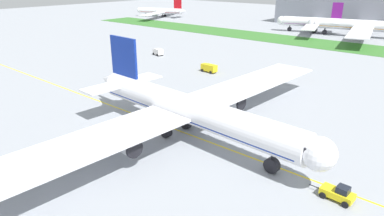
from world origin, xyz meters
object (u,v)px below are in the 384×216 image
Objects in this scene: airliner_foreground at (187,109)px; service_truck_baggage_loader at (209,68)px; pushback_tug at (338,193)px; ground_crew_wingwalker_port at (159,123)px; parked_airliner_far_centre at (312,22)px; service_truck_fuel_bowser at (158,52)px; ground_crew_wingwalker_starboard at (124,122)px; parked_airliner_far_right at (361,25)px; parked_airliner_far_left at (161,11)px.

airliner_foreground is 47.14m from service_truck_baggage_loader.
pushback_tug is 3.73× the size of ground_crew_wingwalker_port.
airliner_foreground is at bearing 4.47° from ground_crew_wingwalker_port.
airliner_foreground is 143.26m from parked_airliner_far_centre.
airliner_foreground reaches higher than parked_airliner_far_centre.
service_truck_fuel_bowser is (-83.71, 47.74, 0.37)m from pushback_tug.
service_truck_fuel_bowser is (-42.55, 50.83, 0.45)m from ground_crew_wingwalker_starboard.
parked_airliner_far_right is at bearing 105.07° from pushback_tug.
parked_airliner_far_centre is 0.70× the size of parked_airliner_far_right.
parked_airliner_far_centre is at bearing -177.29° from parked_airliner_far_right.
ground_crew_wingwalker_port is 0.30× the size of service_truck_baggage_loader.
parked_airliner_far_left is at bearing 133.10° from ground_crew_wingwalker_starboard.
parked_airliner_far_centre is (-34.00, 139.17, -0.32)m from airliner_foreground.
pushback_tug is at bearing -37.19° from service_truck_baggage_loader.
pushback_tug is at bearing -29.70° from service_truck_fuel_bowser.
parked_airliner_far_left reaches higher than ground_crew_wingwalker_port.
parked_airliner_far_left reaches higher than service_truck_baggage_loader.
service_truck_baggage_loader is 0.10× the size of parked_airliner_far_centre.
service_truck_baggage_loader reaches higher than ground_crew_wingwalker_starboard.
service_truck_baggage_loader reaches higher than pushback_tug.
parked_airliner_far_right is (-38.17, 141.71, 4.58)m from pushback_tug.
parked_airliner_far_centre reaches higher than service_truck_baggage_loader.
airliner_foreground is 8.38m from ground_crew_wingwalker_port.
service_truck_baggage_loader and service_truck_fuel_bowser have the same top height.
parked_airliner_far_centre is at bearing 100.96° from ground_crew_wingwalker_port.
ground_crew_wingwalker_port is (-35.32, 0.85, -0.04)m from pushback_tug.
service_truck_baggage_loader is 1.12× the size of service_truck_fuel_bowser.
parked_airliner_far_right reaches higher than ground_crew_wingwalker_port.
parked_airliner_far_right is (24.20, 1.15, 0.30)m from parked_airliner_far_centre.
service_truck_fuel_bowser is at bearing -102.95° from parked_airliner_far_centre.
service_truck_fuel_bowser is 104.51m from parked_airliner_far_right.
service_truck_fuel_bowser is at bearing -115.85° from parked_airliner_far_right.
pushback_tug is at bearing -1.38° from ground_crew_wingwalker_port.
service_truck_baggage_loader is at bearing 142.81° from pushback_tug.
pushback_tug is 224.67m from parked_airliner_far_left.
service_truck_fuel_bowser is 0.09× the size of parked_airliner_far_centre.
pushback_tug is 0.10× the size of parked_airliner_far_left.
pushback_tug is 67.57m from service_truck_baggage_loader.
airliner_foreground is 16.00× the size of service_truck_baggage_loader.
parked_airliner_far_centre reaches higher than service_truck_fuel_bowser.
parked_airliner_far_centre is (-21.20, 143.66, 4.35)m from ground_crew_wingwalker_starboard.
parked_airliner_far_centre reaches higher than pushback_tug.
parked_airliner_far_right is at bearing 91.16° from ground_crew_wingwalker_port.
parked_airliner_far_right is (45.54, 93.97, 4.21)m from service_truck_fuel_bowser.
ground_crew_wingwalker_port is at bearing -79.04° from parked_airliner_far_centre.
ground_crew_wingwalker_starboard is at bearing -175.70° from pushback_tug.
parked_airliner_far_right is (2.99, 144.81, 4.65)m from ground_crew_wingwalker_starboard.
ground_crew_wingwalker_starboard is (-5.84, -3.95, -0.04)m from ground_crew_wingwalker_port.
service_truck_baggage_loader is at bearing -12.99° from service_truck_fuel_bowser.
pushback_tug is 41.28m from ground_crew_wingwalker_starboard.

